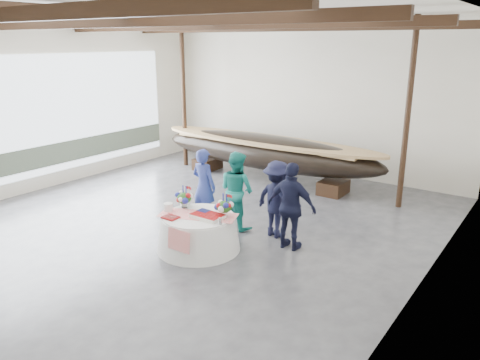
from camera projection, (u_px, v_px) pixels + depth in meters
The scene contains 14 objects.
floor at pixel (176, 229), 10.19m from camera, with size 10.00×12.00×0.01m, color #3D3D42.
wall_back at pixel (308, 98), 14.23m from camera, with size 10.00×0.02×4.50m, color silver.
wall_left at pixel (33, 107), 12.32m from camera, with size 0.02×12.00×4.50m, color silver.
wall_right at pixel (425, 162), 6.77m from camera, with size 0.02×12.00×4.50m, color silver.
ceiling at pixel (167, 10), 8.90m from camera, with size 10.00×12.00×0.01m, color white.
pavilion_structure at pixel (193, 37), 9.62m from camera, with size 9.80×11.76×4.50m.
open_bay at pixel (69, 118), 13.19m from camera, with size 0.03×7.00×3.20m.
longboat_display at pixel (265, 152), 13.48m from camera, with size 7.22×1.44×1.35m.
banquet_table at pixel (198, 232), 9.11m from camera, with size 1.63×1.63×0.70m.
tabletop_items at pixel (201, 205), 9.11m from camera, with size 1.60×1.07×0.40m.
guest_woman_blue at pixel (204, 186), 10.37m from camera, with size 0.62×0.40×1.69m, color navy.
guest_woman_teal at pixel (237, 190), 10.07m from camera, with size 0.82×0.64×1.70m, color #1A867A.
guest_man_left at pixel (277, 199), 9.60m from camera, with size 1.04×0.60×1.62m, color black.
guest_man_right at pixel (292, 207), 8.99m from camera, with size 1.02×0.42×1.74m, color black.
Camera 1 is at (6.61, -6.90, 3.94)m, focal length 35.00 mm.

